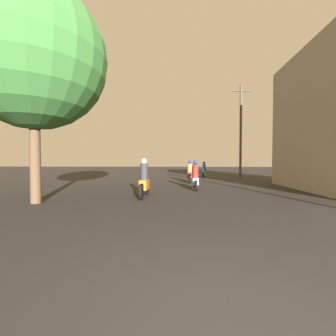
{
  "coord_description": "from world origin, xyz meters",
  "views": [
    {
      "loc": [
        -0.46,
        -1.73,
        1.52
      ],
      "look_at": [
        -1.51,
        16.24,
        0.97
      ],
      "focal_mm": 24.0,
      "sensor_mm": 36.0,
      "label": 1
    }
  ],
  "objects_px": {
    "street_tree": "(33,57)",
    "motorcycle_green": "(204,171)",
    "motorcycle_orange": "(144,182)",
    "motorcycle_white": "(195,178)",
    "utility_pole_far": "(241,130)",
    "motorcycle_red": "(190,174)"
  },
  "relations": [
    {
      "from": "street_tree",
      "to": "motorcycle_green",
      "type": "bearing_deg",
      "value": 61.01
    },
    {
      "from": "motorcycle_orange",
      "to": "street_tree",
      "type": "height_order",
      "value": "street_tree"
    },
    {
      "from": "motorcycle_white",
      "to": "street_tree",
      "type": "bearing_deg",
      "value": -141.26
    },
    {
      "from": "motorcycle_orange",
      "to": "motorcycle_white",
      "type": "xyz_separation_m",
      "value": [
        2.32,
        2.69,
        -0.03
      ]
    },
    {
      "from": "motorcycle_orange",
      "to": "motorcycle_white",
      "type": "relative_size",
      "value": 1.07
    },
    {
      "from": "motorcycle_green",
      "to": "street_tree",
      "type": "xyz_separation_m",
      "value": [
        -7.38,
        -13.31,
        4.61
      ]
    },
    {
      "from": "street_tree",
      "to": "utility_pole_far",
      "type": "bearing_deg",
      "value": 48.5
    },
    {
      "from": "motorcycle_red",
      "to": "street_tree",
      "type": "relative_size",
      "value": 0.25
    },
    {
      "from": "motorcycle_orange",
      "to": "motorcycle_green",
      "type": "xyz_separation_m",
      "value": [
        3.68,
        11.69,
        -0.04
      ]
    },
    {
      "from": "utility_pole_far",
      "to": "street_tree",
      "type": "relative_size",
      "value": 1.02
    },
    {
      "from": "motorcycle_white",
      "to": "utility_pole_far",
      "type": "bearing_deg",
      "value": 62.92
    },
    {
      "from": "motorcycle_orange",
      "to": "motorcycle_green",
      "type": "distance_m",
      "value": 12.26
    },
    {
      "from": "motorcycle_red",
      "to": "utility_pole_far",
      "type": "xyz_separation_m",
      "value": [
        4.43,
        3.23,
        3.51
      ]
    },
    {
      "from": "motorcycle_red",
      "to": "motorcycle_green",
      "type": "bearing_deg",
      "value": 78.86
    },
    {
      "from": "motorcycle_red",
      "to": "motorcycle_orange",
      "type": "bearing_deg",
      "value": -101.83
    },
    {
      "from": "motorcycle_white",
      "to": "motorcycle_green",
      "type": "bearing_deg",
      "value": 84.61
    },
    {
      "from": "motorcycle_orange",
      "to": "motorcycle_white",
      "type": "distance_m",
      "value": 3.55
    },
    {
      "from": "motorcycle_red",
      "to": "utility_pole_far",
      "type": "relative_size",
      "value": 0.25
    },
    {
      "from": "motorcycle_orange",
      "to": "utility_pole_far",
      "type": "bearing_deg",
      "value": 55.26
    },
    {
      "from": "motorcycle_white",
      "to": "motorcycle_green",
      "type": "distance_m",
      "value": 9.11
    },
    {
      "from": "motorcycle_orange",
      "to": "utility_pole_far",
      "type": "xyz_separation_m",
      "value": [
        6.6,
        10.02,
        3.49
      ]
    },
    {
      "from": "motorcycle_white",
      "to": "motorcycle_green",
      "type": "relative_size",
      "value": 1.01
    }
  ]
}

